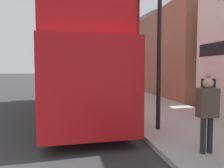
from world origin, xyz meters
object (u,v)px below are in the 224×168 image
Objects in this scene: tour_bus at (78,72)px; pedestrian_second at (208,91)px; parked_car_ahead_of_bus at (80,85)px; lamp_post_third at (91,53)px; lamp_post_second at (108,52)px; pedestrian_nearest at (207,108)px; lamp_post_nearest at (159,21)px.

tour_bus is 5.43m from pedestrian_second.
parked_car_ahead_of_bus is 7.68m from lamp_post_third.
lamp_post_second is (1.84, -2.24, 2.46)m from parked_car_ahead_of_bus.
lamp_post_second is at bearing -88.32° from lamp_post_third.
pedestrian_second is (4.21, -10.34, 0.49)m from parked_car_ahead_of_bus.
tour_bus is 2.17× the size of parked_car_ahead_of_bus.
pedestrian_nearest is (2.57, -5.69, -0.69)m from tour_bus.
pedestrian_second is (4.70, -2.65, -0.66)m from tour_bus.
lamp_post_second reaches higher than pedestrian_nearest.
lamp_post_nearest reaches higher than pedestrian_nearest.
pedestrian_second is 17.60m from lamp_post_third.
lamp_post_nearest reaches higher than lamp_post_second.
lamp_post_third is at bearing 98.71° from pedestrian_second.
lamp_post_nearest is 9.13m from lamp_post_second.
lamp_post_nearest is (-0.28, 2.00, 2.26)m from pedestrian_nearest.
pedestrian_nearest is 20.42m from lamp_post_third.
lamp_post_second is (0.03, 9.12, -0.26)m from lamp_post_nearest.
lamp_post_nearest is at bearing -59.91° from tour_bus.
tour_bus reaches higher than pedestrian_nearest.
lamp_post_third reaches higher than pedestrian_nearest.
lamp_post_nearest is 18.25m from lamp_post_third.
tour_bus is at bearing 114.35° from pedestrian_nearest.
pedestrian_nearest is 0.38× the size of lamp_post_second.
tour_bus is 2.28× the size of lamp_post_second.
parked_car_ahead_of_bus is 11.83m from lamp_post_nearest.
lamp_post_nearest reaches higher than parked_car_ahead_of_bus.
tour_bus is 5.94× the size of pedestrian_nearest.
parked_car_ahead_of_bus is 13.54m from pedestrian_nearest.
pedestrian_second is at bearing -64.63° from parked_car_ahead_of_bus.
tour_bus is 6.28m from pedestrian_nearest.
pedestrian_nearest is (2.09, -13.37, 0.45)m from parked_car_ahead_of_bus.
tour_bus is 14.83m from lamp_post_third.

